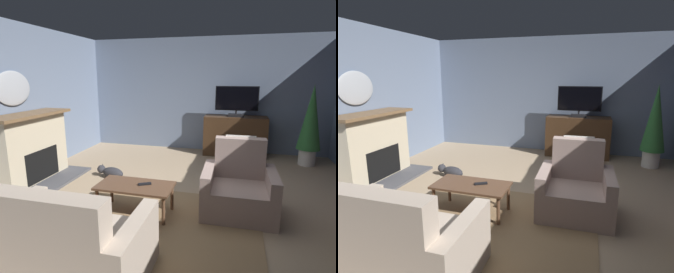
% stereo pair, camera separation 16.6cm
% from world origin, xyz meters
% --- Properties ---
extents(ground_plane, '(6.26, 6.71, 0.04)m').
position_xyz_m(ground_plane, '(0.00, 0.00, -0.02)').
color(ground_plane, tan).
extents(wall_back, '(6.26, 0.10, 2.69)m').
position_xyz_m(wall_back, '(0.00, 3.11, 1.35)').
color(wall_back, slate).
rests_on(wall_back, ground_plane).
extents(wall_left, '(0.10, 6.71, 2.69)m').
position_xyz_m(wall_left, '(-2.88, 0.00, 1.35)').
color(wall_left, slate).
rests_on(wall_left, ground_plane).
extents(rug_central, '(2.49, 1.88, 0.01)m').
position_xyz_m(rug_central, '(-0.07, -0.57, 0.01)').
color(rug_central, '#8E704C').
rests_on(rug_central, ground_plane).
extents(fireplace, '(0.89, 1.57, 1.19)m').
position_xyz_m(fireplace, '(-2.55, 0.21, 0.57)').
color(fireplace, '#4C4C51').
rests_on(fireplace, ground_plane).
extents(wall_mirror_oval, '(0.06, 0.76, 0.57)m').
position_xyz_m(wall_mirror_oval, '(-2.80, 0.21, 1.60)').
color(wall_mirror_oval, '#B2B7BF').
extents(tv_cabinet, '(1.39, 0.58, 0.90)m').
position_xyz_m(tv_cabinet, '(0.77, 2.76, 0.43)').
color(tv_cabinet, black).
rests_on(tv_cabinet, ground_plane).
extents(television, '(0.93, 0.20, 0.68)m').
position_xyz_m(television, '(0.77, 2.70, 1.26)').
color(television, black).
rests_on(television, tv_cabinet).
extents(coffee_table, '(1.00, 0.51, 0.40)m').
position_xyz_m(coffee_table, '(-0.44, -0.42, 0.36)').
color(coffee_table, brown).
rests_on(coffee_table, ground_plane).
extents(tv_remote, '(0.17, 0.13, 0.02)m').
position_xyz_m(tv_remote, '(-0.32, -0.39, 0.41)').
color(tv_remote, black).
rests_on(tv_remote, coffee_table).
extents(sofa_floral, '(1.41, 0.89, 0.95)m').
position_xyz_m(sofa_floral, '(-0.59, -1.71, 0.32)').
color(sofa_floral, '#C6B29E').
rests_on(sofa_floral, ground_plane).
extents(armchair_by_fireplace, '(0.95, 0.82, 0.98)m').
position_xyz_m(armchair_by_fireplace, '(0.88, -0.03, 0.31)').
color(armchair_by_fireplace, '#A3897F').
rests_on(armchair_by_fireplace, ground_plane).
extents(potted_plant_small_fern_corner, '(0.45, 0.45, 1.65)m').
position_xyz_m(potted_plant_small_fern_corner, '(2.23, 2.37, 0.90)').
color(potted_plant_small_fern_corner, beige).
rests_on(potted_plant_small_fern_corner, ground_plane).
extents(cat, '(0.73, 0.28, 0.22)m').
position_xyz_m(cat, '(-1.34, 0.68, 0.10)').
color(cat, '#2D2D33').
rests_on(cat, ground_plane).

